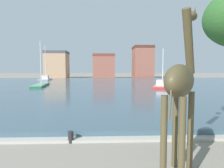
{
  "coord_description": "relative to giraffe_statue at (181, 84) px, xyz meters",
  "views": [
    {
      "loc": [
        1.11,
        -0.71,
        3.18
      ],
      "look_at": [
        1.62,
        12.1,
        2.2
      ],
      "focal_mm": 31.8,
      "sensor_mm": 36.0,
      "label": 1
    }
  ],
  "objects": [
    {
      "name": "mooring_bollard",
      "position": [
        -3.68,
        2.75,
        -2.49
      ],
      "size": [
        0.24,
        0.24,
        0.5
      ],
      "primitive_type": "cylinder",
      "color": "#232326",
      "rests_on": "ground"
    },
    {
      "name": "giraffe_statue",
      "position": [
        0.0,
        0.0,
        0.0
      ],
      "size": [
        2.08,
        2.78,
        5.37
      ],
      "color": "#4C4228",
      "rests_on": "ground"
    },
    {
      "name": "quay_edge_coping",
      "position": [
        -3.34,
        2.9,
        -2.68
      ],
      "size": [
        86.31,
        0.5,
        0.12
      ],
      "primitive_type": "cube",
      "color": "#ADA89E",
      "rests_on": "ground"
    },
    {
      "name": "townhouse_narrow_midrow",
      "position": [
        -2.27,
        59.12,
        1.25
      ],
      "size": [
        7.01,
        6.23,
        7.96
      ],
      "color": "#8E5142",
      "rests_on": "ground"
    },
    {
      "name": "townhouse_wide_warehouse",
      "position": [
        10.68,
        60.39,
        2.61
      ],
      "size": [
        6.31,
        7.92,
        10.66
      ],
      "color": "#8E5142",
      "rests_on": "ground"
    },
    {
      "name": "harbor_water",
      "position": [
        -3.34,
        29.6,
        -2.55
      ],
      "size": [
        86.31,
        52.91,
        0.38
      ],
      "primitive_type": "cube",
      "color": "#3D5666",
      "rests_on": "ground"
    },
    {
      "name": "sailboat_grey",
      "position": [
        -17.2,
        45.84,
        -2.23
      ],
      "size": [
        3.25,
        8.47,
        9.04
      ],
      "color": "#939399",
      "rests_on": "ground"
    },
    {
      "name": "sailboat_green",
      "position": [
        -12.64,
        27.69,
        -2.35
      ],
      "size": [
        2.72,
        9.34,
        7.72
      ],
      "color": "#236B42",
      "rests_on": "ground"
    },
    {
      "name": "sailboat_red",
      "position": [
        6.82,
        24.56,
        -2.23
      ],
      "size": [
        4.59,
        8.23,
        6.29
      ],
      "color": "red",
      "rests_on": "ground"
    },
    {
      "name": "townhouse_end_terrace",
      "position": [
        -17.92,
        61.45,
        1.76
      ],
      "size": [
        7.17,
        7.55,
        8.98
      ],
      "color": "tan",
      "rests_on": "ground"
    }
  ]
}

